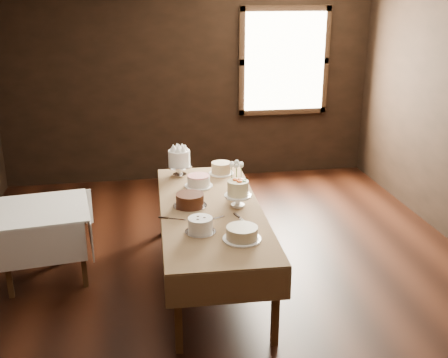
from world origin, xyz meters
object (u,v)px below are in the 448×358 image
(side_table, at_px, (43,216))
(cake_meringue, at_px, (179,164))
(cake_flowers, at_px, (238,195))
(display_table, at_px, (211,213))
(cake_chocolate, at_px, (190,201))
(cake_cream, at_px, (242,234))
(cake_server_a, at_px, (217,218))
(cake_swirl, at_px, (200,226))
(cake_server_e, at_px, (177,219))
(cake_server_c, at_px, (202,195))
(cake_server_b, at_px, (243,221))
(cake_lattice, at_px, (199,182))
(flower_vase, at_px, (236,190))
(cake_speckled, at_px, (221,169))
(cake_server_d, at_px, (238,194))

(side_table, height_order, cake_meringue, cake_meringue)
(cake_flowers, bearing_deg, display_table, 179.19)
(cake_chocolate, height_order, cake_flowers, cake_flowers)
(cake_chocolate, distance_m, cake_cream, 0.80)
(side_table, bearing_deg, cake_server_a, -19.70)
(side_table, relative_size, cake_server_a, 3.76)
(cake_chocolate, bearing_deg, cake_flowers, -8.21)
(cake_swirl, height_order, cake_server_e, cake_swirl)
(display_table, relative_size, cake_server_c, 9.55)
(cake_server_e, bearing_deg, cake_chocolate, 85.46)
(cake_meringue, height_order, cake_chocolate, cake_meringue)
(cake_server_a, bearing_deg, cake_server_c, 73.78)
(cake_cream, xyz_separation_m, cake_server_b, (0.08, 0.34, -0.05))
(cake_flowers, xyz_separation_m, cake_swirl, (-0.40, -0.49, -0.05))
(display_table, relative_size, cake_server_b, 9.55)
(cake_server_c, bearing_deg, display_table, -162.92)
(cake_lattice, bearing_deg, flower_vase, -44.75)
(cake_lattice, distance_m, cake_server_e, 0.82)
(cake_speckled, bearing_deg, cake_server_d, -84.25)
(display_table, height_order, cake_server_a, cake_server_a)
(cake_speckled, xyz_separation_m, cake_server_e, (-0.56, -1.10, -0.05))
(cake_lattice, relative_size, cake_cream, 1.04)
(cake_server_b, relative_size, cake_server_e, 1.00)
(cake_server_c, bearing_deg, cake_server_e, 161.66)
(cake_flowers, relative_size, cake_server_a, 1.10)
(cake_swirl, height_order, cake_server_b, cake_swirl)
(cake_chocolate, height_order, cake_cream, cake_chocolate)
(cake_server_b, distance_m, flower_vase, 0.58)
(side_table, xyz_separation_m, cake_server_b, (1.72, -0.63, 0.10))
(cake_lattice, distance_m, cake_server_d, 0.44)
(cake_lattice, xyz_separation_m, cake_server_b, (0.26, -0.89, -0.05))
(cake_meringue, distance_m, cake_server_d, 0.81)
(side_table, height_order, cake_lattice, cake_lattice)
(cake_meringue, bearing_deg, cake_server_a, -79.59)
(cake_chocolate, relative_size, cake_server_b, 1.31)
(cake_server_c, relative_size, flower_vase, 1.86)
(display_table, distance_m, cake_swirl, 0.53)
(cake_server_d, bearing_deg, cake_chocolate, 160.58)
(cake_server_e, bearing_deg, cake_server_c, 85.27)
(cake_swirl, bearing_deg, cake_cream, -30.57)
(cake_server_b, bearing_deg, cake_server_d, 157.18)
(cake_speckled, distance_m, cake_server_e, 1.24)
(cake_meringue, bearing_deg, cake_flowers, -64.36)
(cake_meringue, xyz_separation_m, cake_cream, (0.34, -1.58, -0.08))
(cake_server_c, bearing_deg, side_table, 100.00)
(side_table, distance_m, cake_chocolate, 1.35)
(display_table, relative_size, cake_server_e, 9.55)
(side_table, relative_size, cake_server_b, 3.76)
(cake_cream, bearing_deg, cake_swirl, 149.43)
(cake_speckled, relative_size, cake_swirl, 0.99)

